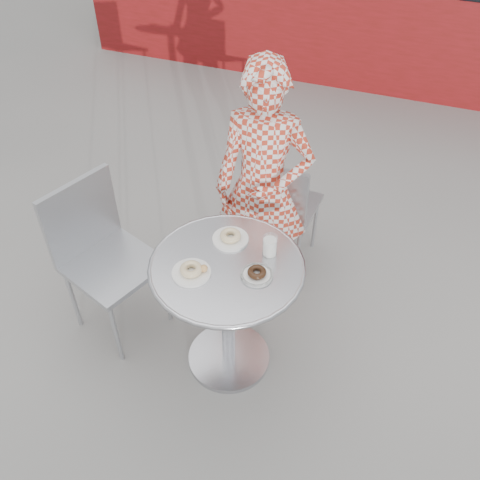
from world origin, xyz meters
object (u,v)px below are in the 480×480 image
(plate_near, at_px, (192,271))
(milk_cup, at_px, (270,246))
(chair_far, at_px, (281,227))
(plate_far, at_px, (230,237))
(bistro_table, at_px, (227,291))
(chair_left, at_px, (117,288))
(seated_person, at_px, (263,189))
(plate_checker, at_px, (257,274))

(plate_near, distance_m, milk_cup, 0.40)
(chair_far, relative_size, plate_far, 4.71)
(bistro_table, bearing_deg, chair_left, 176.52)
(bistro_table, relative_size, chair_left, 0.81)
(chair_far, height_order, milk_cup, milk_cup)
(chair_far, bearing_deg, seated_person, 82.88)
(chair_left, bearing_deg, chair_far, -19.77)
(plate_checker, bearing_deg, bistro_table, 173.64)
(milk_cup, bearing_deg, plate_far, 172.31)
(plate_far, bearing_deg, chair_far, 84.39)
(bistro_table, relative_size, seated_person, 0.51)
(chair_left, height_order, milk_cup, chair_left)
(bistro_table, bearing_deg, chair_far, 88.40)
(milk_cup, bearing_deg, chair_far, 100.58)
(chair_far, xyz_separation_m, seated_person, (-0.05, -0.27, 0.51))
(plate_checker, bearing_deg, milk_cup, 86.21)
(plate_far, height_order, plate_near, plate_near)
(chair_left, bearing_deg, plate_checker, -73.54)
(plate_checker, bearing_deg, chair_left, 175.99)
(plate_near, height_order, milk_cup, milk_cup)
(plate_far, bearing_deg, plate_checker, -42.84)
(plate_near, xyz_separation_m, plate_checker, (0.30, 0.09, -0.01))
(chair_far, height_order, plate_checker, chair_far)
(chair_far, relative_size, chair_left, 0.90)
(chair_far, height_order, plate_far, chair_far)
(chair_left, relative_size, plate_near, 5.14)
(bistro_table, height_order, chair_left, chair_left)
(chair_left, bearing_deg, milk_cup, -63.01)
(chair_left, bearing_deg, bistro_table, -73.01)
(chair_left, bearing_deg, plate_far, -58.46)
(seated_person, height_order, plate_near, seated_person)
(seated_person, bearing_deg, bistro_table, -93.31)
(chair_left, bearing_deg, plate_near, -84.34)
(bistro_table, xyz_separation_m, plate_far, (-0.05, 0.18, 0.21))
(bistro_table, relative_size, chair_far, 0.90)
(milk_cup, bearing_deg, chair_left, -173.48)
(seated_person, height_order, plate_checker, seated_person)
(chair_far, bearing_deg, milk_cup, 104.67)
(bistro_table, distance_m, seated_person, 0.68)
(chair_far, height_order, plate_near, chair_far)
(bistro_table, bearing_deg, plate_near, -140.87)
(plate_near, relative_size, milk_cup, 1.64)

